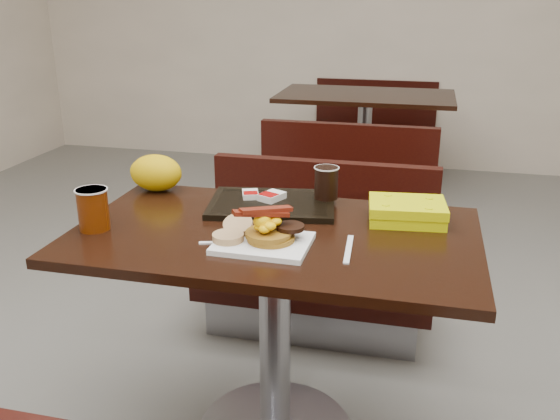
% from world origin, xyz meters
% --- Properties ---
extents(table_near, '(1.20, 0.70, 0.75)m').
position_xyz_m(table_near, '(0.00, 0.00, 0.38)').
color(table_near, black).
rests_on(table_near, floor).
extents(bench_near_n, '(1.00, 0.46, 0.72)m').
position_xyz_m(bench_near_n, '(0.00, 0.70, 0.36)').
color(bench_near_n, black).
rests_on(bench_near_n, floor).
extents(table_far, '(1.20, 0.70, 0.75)m').
position_xyz_m(table_far, '(0.00, 2.60, 0.38)').
color(table_far, black).
rests_on(table_far, floor).
extents(bench_far_s, '(1.00, 0.46, 0.72)m').
position_xyz_m(bench_far_s, '(0.00, 1.90, 0.36)').
color(bench_far_s, black).
rests_on(bench_far_s, floor).
extents(bench_far_n, '(1.00, 0.46, 0.72)m').
position_xyz_m(bench_far_n, '(0.00, 3.30, 0.36)').
color(bench_far_n, black).
rests_on(bench_far_n, floor).
extents(platter, '(0.27, 0.21, 0.02)m').
position_xyz_m(platter, '(-0.00, -0.11, 0.76)').
color(platter, white).
rests_on(platter, table_near).
extents(pancake_stack, '(0.16, 0.16, 0.03)m').
position_xyz_m(pancake_stack, '(0.02, -0.10, 0.78)').
color(pancake_stack, '#885F16').
rests_on(pancake_stack, platter).
extents(sausage_patty, '(0.09, 0.09, 0.01)m').
position_xyz_m(sausage_patty, '(0.07, -0.08, 0.80)').
color(sausage_patty, black).
rests_on(sausage_patty, pancake_stack).
extents(scrambled_eggs, '(0.10, 0.08, 0.05)m').
position_xyz_m(scrambled_eggs, '(-0.01, -0.11, 0.82)').
color(scrambled_eggs, yellow).
rests_on(scrambled_eggs, pancake_stack).
extents(bacon_strips, '(0.17, 0.15, 0.01)m').
position_xyz_m(bacon_strips, '(-0.01, -0.11, 0.85)').
color(bacon_strips, '#4D1105').
rests_on(bacon_strips, scrambled_eggs).
extents(muffin_bottom, '(0.10, 0.10, 0.02)m').
position_xyz_m(muffin_bottom, '(-0.10, -0.13, 0.78)').
color(muffin_bottom, tan).
rests_on(muffin_bottom, platter).
extents(muffin_top, '(0.09, 0.09, 0.05)m').
position_xyz_m(muffin_top, '(-0.09, -0.07, 0.79)').
color(muffin_top, tan).
rests_on(muffin_top, platter).
extents(coffee_cup_near, '(0.11, 0.11, 0.13)m').
position_xyz_m(coffee_cup_near, '(-0.53, -0.11, 0.81)').
color(coffee_cup_near, '#823204').
rests_on(coffee_cup_near, table_near).
extents(fork, '(0.15, 0.07, 0.00)m').
position_xyz_m(fork, '(-0.14, -0.13, 0.75)').
color(fork, white).
rests_on(fork, table_near).
extents(knife, '(0.03, 0.19, 0.00)m').
position_xyz_m(knife, '(0.23, -0.09, 0.75)').
color(knife, white).
rests_on(knife, table_near).
extents(condiment_ketchup, '(0.05, 0.05, 0.01)m').
position_xyz_m(condiment_ketchup, '(-0.12, 0.06, 0.76)').
color(condiment_ketchup, '#8C0504').
rests_on(condiment_ketchup, table_near).
extents(tray, '(0.45, 0.35, 0.02)m').
position_xyz_m(tray, '(-0.06, 0.20, 0.76)').
color(tray, black).
rests_on(tray, table_near).
extents(hashbrown_sleeve_left, '(0.07, 0.08, 0.02)m').
position_xyz_m(hashbrown_sleeve_left, '(-0.14, 0.23, 0.78)').
color(hashbrown_sleeve_left, silver).
rests_on(hashbrown_sleeve_left, tray).
extents(hashbrown_sleeve_right, '(0.09, 0.10, 0.02)m').
position_xyz_m(hashbrown_sleeve_right, '(-0.07, 0.22, 0.78)').
color(hashbrown_sleeve_right, silver).
rests_on(hashbrown_sleeve_right, tray).
extents(coffee_cup_far, '(0.09, 0.09, 0.11)m').
position_xyz_m(coffee_cup_far, '(0.11, 0.28, 0.82)').
color(coffee_cup_far, black).
rests_on(coffee_cup_far, tray).
extents(clamshell, '(0.25, 0.20, 0.06)m').
position_xyz_m(clamshell, '(0.38, 0.18, 0.78)').
color(clamshell, '#CED203').
rests_on(clamshell, table_near).
extents(paper_bag, '(0.21, 0.18, 0.13)m').
position_xyz_m(paper_bag, '(-0.51, 0.28, 0.82)').
color(paper_bag, '#DCCE07').
rests_on(paper_bag, table_near).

